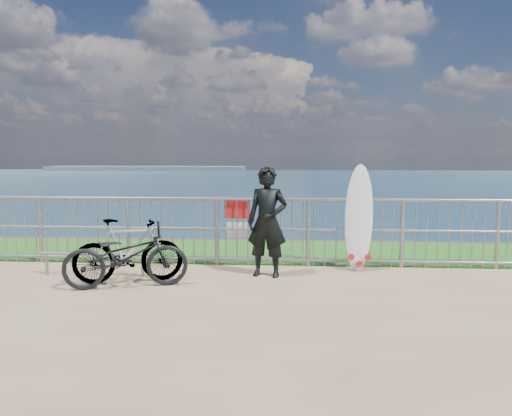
# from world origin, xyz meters

# --- Properties ---
(grass_strip) EXTENTS (120.00, 120.00, 0.00)m
(grass_strip) POSITION_xyz_m (0.00, 2.70, 0.01)
(grass_strip) COLOR #1E5A18
(grass_strip) RESTS_ON ground
(seascape) EXTENTS (260.00, 260.00, 5.00)m
(seascape) POSITION_xyz_m (-43.75, 147.49, -4.03)
(seascape) COLOR brown
(seascape) RESTS_ON ground
(railing) EXTENTS (10.06, 0.10, 1.13)m
(railing) POSITION_xyz_m (0.02, 1.60, 0.58)
(railing) COLOR gray
(railing) RESTS_ON ground
(surfer) EXTENTS (0.67, 0.50, 1.65)m
(surfer) POSITION_xyz_m (0.36, 0.91, 0.83)
(surfer) COLOR black
(surfer) RESTS_ON ground
(surfboard) EXTENTS (0.51, 0.47, 1.68)m
(surfboard) POSITION_xyz_m (1.78, 1.44, 0.77)
(surfboard) COLOR silver
(surfboard) RESTS_ON ground
(bicycle_near) EXTENTS (1.78, 1.05, 0.89)m
(bicycle_near) POSITION_xyz_m (-1.55, 0.15, 0.44)
(bicycle_near) COLOR black
(bicycle_near) RESTS_ON ground
(bicycle_far) EXTENTS (1.60, 0.88, 0.93)m
(bicycle_far) POSITION_xyz_m (-1.61, 0.41, 0.46)
(bicycle_far) COLOR black
(bicycle_far) RESTS_ON ground
(bike_rack) EXTENTS (1.69, 0.05, 0.35)m
(bike_rack) POSITION_xyz_m (-2.25, 0.76, 0.29)
(bike_rack) COLOR gray
(bike_rack) RESTS_ON ground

